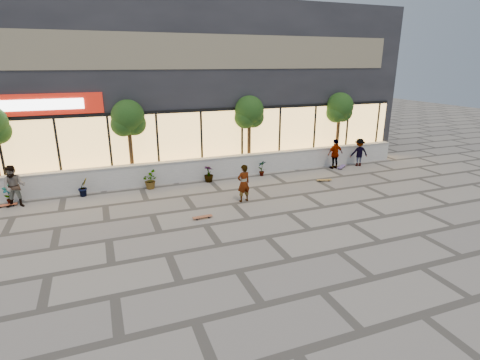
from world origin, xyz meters
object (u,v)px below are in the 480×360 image
object	(u,v)px
skateboard_center	(202,217)
skateboard_right_near	(324,180)
skater_left	(14,187)
skater_center	(244,183)
tree_midwest	(128,120)
tree_mideast	(249,114)
skateboard_right_far	(342,167)
skater_right_near	(335,154)
tree_east	(340,109)
skateboard_left	(7,205)
skater_right_far	(359,152)

from	to	relation	value
skateboard_center	skateboard_right_near	size ratio (longest dim) A/B	1.01
skater_left	skater_center	bearing A→B (deg)	-9.59
tree_midwest	tree_mideast	distance (m)	6.00
tree_midwest	skateboard_right_far	distance (m)	11.33
tree_midwest	skater_center	xyz separation A→B (m)	(4.00, -4.31, -2.20)
skateboard_right_far	tree_midwest	bearing A→B (deg)	134.72
skateboard_right_far	skater_left	bearing A→B (deg)	143.27
skater_left	skater_right_near	world-z (taller)	skater_left
skateboard_center	tree_east	bearing A→B (deg)	26.82
tree_midwest	skater_left	distance (m)	5.39
skateboard_center	skateboard_right_near	xyz separation A→B (m)	(6.73, 2.28, -0.00)
skater_center	skateboard_center	xyz separation A→B (m)	(-2.08, -1.15, -0.71)
skater_center	skateboard_right_far	size ratio (longest dim) A/B	1.91
tree_mideast	skater_right_near	size ratio (longest dim) A/B	2.42
tree_midwest	tree_east	size ratio (longest dim) A/B	1.00
skater_center	skater_left	distance (m)	9.05
skateboard_right_near	tree_east	bearing A→B (deg)	62.75
skater_left	skateboard_right_near	bearing A→B (deg)	0.87
skater_center	tree_east	bearing A→B (deg)	-160.48
skater_left	skateboard_center	xyz separation A→B (m)	(6.58, -3.78, -0.78)
tree_east	skateboard_right_far	distance (m)	3.33
skateboard_left	tree_east	bearing A→B (deg)	-1.99
skater_left	skateboard_left	world-z (taller)	skater_left
tree_mideast	skateboard_right_far	world-z (taller)	tree_mideast
tree_midwest	tree_mideast	bearing A→B (deg)	0.00
skateboard_center	skateboard_left	distance (m)	8.03
skateboard_left	skateboard_right_near	size ratio (longest dim) A/B	1.01
tree_mideast	skater_left	size ratio (longest dim) A/B	2.29
tree_east	skater_left	distance (m)	16.38
tree_midwest	tree_mideast	world-z (taller)	same
skater_right_near	skateboard_right_near	size ratio (longest dim) A/B	2.17
tree_midwest	skateboard_left	distance (m)	6.04
skater_right_far	skateboard_left	xyz separation A→B (m)	(-17.07, -0.10, -0.69)
skater_right_near	skateboard_center	size ratio (longest dim) A/B	2.15
tree_east	skateboard_center	distance (m)	11.41
skater_center	skateboard_left	xyz separation A→B (m)	(-9.07, 2.81, -0.71)
skater_left	tree_east	bearing A→B (deg)	13.26
tree_mideast	skateboard_left	bearing A→B (deg)	-172.28
skateboard_right_far	skater_center	bearing A→B (deg)	164.91
skater_center	skater_right_far	size ratio (longest dim) A/B	1.03
skater_left	skater_right_far	xyz separation A→B (m)	(16.66, 0.28, -0.09)
tree_east	skateboard_left	size ratio (longest dim) A/B	5.22
tree_midwest	skateboard_right_near	xyz separation A→B (m)	(8.65, -3.18, -2.91)
skater_right_far	skateboard_right_far	world-z (taller)	skater_right_far
tree_mideast	skateboard_left	distance (m)	11.54
skater_center	skateboard_right_far	xyz separation A→B (m)	(6.85, 2.81, -0.70)
skater_right_far	skateboard_right_near	distance (m)	3.86
tree_mideast	skater_right_far	size ratio (longest dim) A/B	2.56
tree_midwest	tree_east	bearing A→B (deg)	0.00
skateboard_center	skateboard_right_far	world-z (taller)	skateboard_right_far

